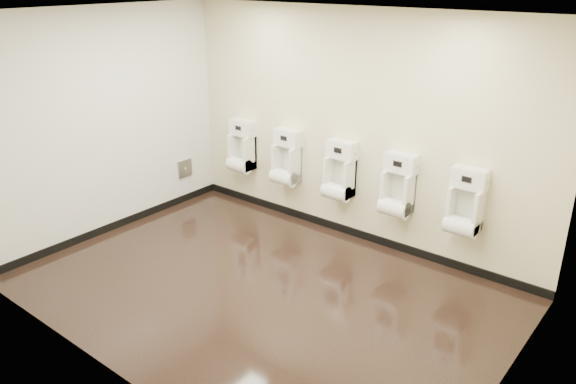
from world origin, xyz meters
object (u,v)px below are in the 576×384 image
at_px(access_panel, 185,168).
at_px(urinal_3, 398,190).
at_px(urinal_4, 465,207).
at_px(urinal_0, 242,150).
at_px(urinal_1, 286,161).
at_px(urinal_2, 339,175).

height_order(access_panel, urinal_3, urinal_3).
relative_size(access_panel, urinal_4, 0.35).
xyz_separation_m(urinal_0, urinal_4, (3.25, 0.00, 0.00)).
bearing_deg(urinal_1, urinal_2, 0.00).
bearing_deg(urinal_4, urinal_3, 180.00).
bearing_deg(urinal_4, access_panel, -173.95).
distance_m(urinal_1, urinal_3, 1.64).
relative_size(urinal_0, urinal_4, 1.00).
xyz_separation_m(urinal_3, urinal_4, (0.80, 0.00, 0.00)).
bearing_deg(urinal_4, urinal_1, 180.00).
bearing_deg(urinal_3, access_panel, -172.44).
distance_m(access_panel, urinal_0, 0.91).
bearing_deg(urinal_0, urinal_1, 0.00).
bearing_deg(urinal_4, urinal_2, 180.00).
distance_m(access_panel, urinal_1, 1.63).
bearing_deg(urinal_1, urinal_4, 0.00).
height_order(urinal_0, urinal_2, same).
distance_m(urinal_0, urinal_3, 2.44).
xyz_separation_m(access_panel, urinal_3, (3.18, 0.42, 0.32)).
distance_m(access_panel, urinal_3, 3.23).
xyz_separation_m(urinal_1, urinal_3, (1.64, 0.00, 0.00)).
bearing_deg(urinal_3, urinal_4, 0.00).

